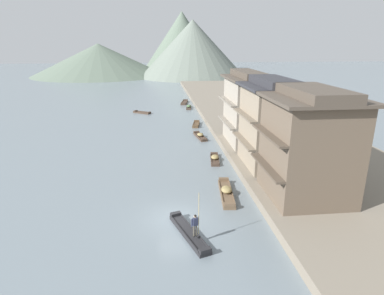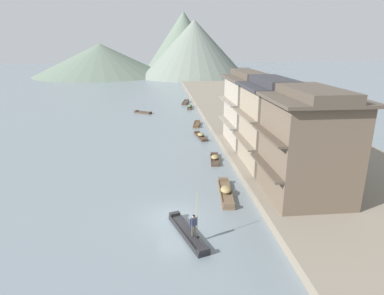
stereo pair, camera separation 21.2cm
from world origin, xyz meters
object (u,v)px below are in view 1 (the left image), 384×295
boat_moored_nearest (226,192)px  boat_moored_second (215,159)px  house_waterfront_tall (246,108)px  boat_midriver_upstream (196,125)px  boat_moored_third (142,113)px  boat_upstream_distant (189,107)px  boatman_person (195,223)px  boat_foreground_poled (189,233)px  boat_midriver_drifting (184,103)px  house_waterfront_nearest (309,145)px  house_waterfront_second (270,123)px  boat_moored_far (200,136)px

boat_moored_nearest → boat_moored_second: size_ratio=1.40×
boat_moored_second → house_waterfront_tall: house_waterfront_tall is taller
boat_moored_second → boat_midriver_upstream: boat_moored_second is taller
boat_moored_third → boat_upstream_distant: bearing=23.0°
boat_moored_second → house_waterfront_tall: (4.52, 4.32, 4.82)m
boatman_person → house_waterfront_tall: (8.57, 19.91, 3.54)m
boat_midriver_upstream → boat_foreground_poled: bearing=-97.7°
boat_midriver_drifting → house_waterfront_nearest: 48.27m
boat_moored_third → house_waterfront_second: (13.90, -30.81, 4.92)m
boat_foreground_poled → boat_moored_second: size_ratio=1.35×
boat_moored_second → boat_midriver_drifting: bearing=90.4°
boat_moored_third → boat_midriver_upstream: boat_midriver_upstream is taller
boat_foreground_poled → boat_moored_nearest: 7.03m
boat_moored_nearest → house_waterfront_nearest: (5.95, -2.12, 4.79)m
boat_foreground_poled → boat_midriver_upstream: bearing=82.3°
boat_midriver_upstream → boatman_person: bearing=-96.9°
boat_moored_second → house_waterfront_second: 7.75m
boat_moored_far → boat_midriver_drifting: boat_moored_far is taller
boat_moored_third → house_waterfront_second: bearing=-65.7°
house_waterfront_nearest → house_waterfront_second: same height
house_waterfront_second → house_waterfront_tall: same height
boat_moored_far → house_waterfront_nearest: house_waterfront_nearest is taller
boat_foreground_poled → boat_midriver_drifting: size_ratio=1.12×
boat_midriver_upstream → house_waterfront_tall: house_waterfront_tall is taller
boat_moored_second → boat_moored_far: bearing=92.4°
boat_upstream_distant → boatman_person: bearing=-95.1°
boat_moored_far → boatman_person: bearing=-98.2°
boatman_person → boat_midriver_drifting: bearing=85.9°
boat_foreground_poled → house_waterfront_nearest: (9.81, 3.76, 4.89)m
boat_moored_nearest → house_waterfront_nearest: house_waterfront_nearest is taller
boat_midriver_drifting → house_waterfront_tall: size_ratio=0.54×
boatman_person → boat_moored_second: bearing=75.5°
boat_foreground_poled → boat_midriver_drifting: (4.09, 51.45, 0.00)m
boat_moored_nearest → house_waterfront_nearest: size_ratio=0.63×
boatman_person → house_waterfront_tall: bearing=66.7°
boat_midriver_upstream → boat_midriver_drifting: bearing=90.4°
boatman_person → boat_moored_third: 43.05m
boat_midriver_drifting → boat_moored_nearest: bearing=-90.3°
boat_upstream_distant → house_waterfront_tall: house_waterfront_tall is taller
boat_moored_second → boat_moored_far: 9.54m
boat_midriver_drifting → house_waterfront_nearest: bearing=-83.2°
boat_foreground_poled → house_waterfront_second: bearing=50.1°
boat_moored_second → house_waterfront_tall: 7.89m
boat_moored_nearest → boat_upstream_distant: boat_moored_nearest is taller
boat_moored_second → boat_upstream_distant: (0.12, 31.04, 0.01)m
boat_upstream_distant → house_waterfront_nearest: bearing=-82.8°
boat_moored_third → boat_foreground_poled: bearing=-83.6°
boat_upstream_distant → boat_moored_far: bearing=-91.4°
boat_moored_third → house_waterfront_tall: bearing=-59.2°
boat_midriver_upstream → house_waterfront_tall: (4.67, -12.15, 4.88)m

